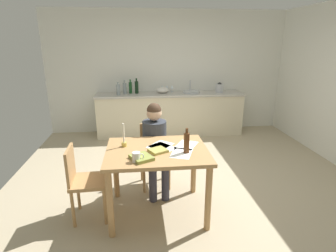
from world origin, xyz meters
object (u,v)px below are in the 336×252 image
Objects in this scene: sink_unit at (191,92)px; bottle_wine_red at (130,87)px; person_seated at (155,142)px; wine_glass_back_left at (162,87)px; book_magazine at (142,158)px; wine_glass_by_kettle at (167,87)px; chair_at_table at (154,152)px; wine_glass_near_sink at (172,87)px; bottle_sauce at (137,87)px; wine_bottle_on_table at (187,142)px; dining_table at (157,160)px; stovetop_kettle at (219,88)px; coffee_mug at (137,157)px; candlestick at (124,140)px; bottle_oil at (118,90)px; chair_side_empty at (83,179)px; book_cookery at (158,151)px; bottle_vinegar at (125,88)px; mixing_bowl at (163,90)px.

bottle_wine_red is at bearing 176.76° from sink_unit.
bottle_wine_red is (-0.37, 2.39, 0.35)m from person_seated.
bottle_wine_red is 0.68m from wine_glass_back_left.
wine_glass_by_kettle is at bearing 52.66° from book_magazine.
wine_glass_near_sink reaches higher than chair_at_table.
person_seated is at bearing -81.23° from bottle_wine_red.
sink_unit is 1.17m from bottle_sauce.
wine_bottle_on_table reaches higher than wine_glass_by_kettle.
dining_table is 3.26m from stovetop_kettle.
stovetop_kettle is at bearing 60.58° from coffee_mug.
dining_table is 4.08× the size of wine_bottle_on_table.
candlestick reaches higher than chair_at_table.
bottle_oil is at bearing 106.19° from chair_at_table.
sink_unit is 1.13× the size of bottle_sauce.
dining_table is 7.38× the size of wine_glass_back_left.
wine_glass_by_kettle is at bearing 81.94° from dining_table.
chair_at_table is 5.61× the size of wine_glass_back_left.
bottle_oil is 1.05m from wine_glass_by_kettle.
wine_glass_back_left is (0.68, 0.07, -0.02)m from bottle_wine_red.
sink_unit is at bearing -20.09° from wine_glass_near_sink.
wine_bottle_on_table is at bearing -92.07° from wine_glass_by_kettle.
coffee_mug is at bearing -127.64° from dining_table.
chair_side_empty is 3.05m from bottle_sauce.
book_magazine is 3.32m from wine_glass_near_sink.
dining_table is at bearing 158.97° from wine_bottle_on_table.
dining_table is 4.12× the size of candlestick.
wine_glass_near_sink is at bearing 79.88° from dining_table.
stovetop_kettle is (2.15, 0.09, -0.01)m from bottle_oil.
wine_glass_near_sink is at bearing 11.78° from bottle_oil.
book_cookery is at bearing -99.78° from wine_glass_near_sink.
bottle_wine_red is (0.24, 0.16, 0.01)m from bottle_oil.
coffee_mug is at bearing -105.96° from person_seated.
bottle_vinegar is (-0.48, 2.21, 0.53)m from chair_at_table.
bottle_sauce is at bearing 176.83° from sink_unit.
book_cookery is 0.61× the size of bottle_wine_red.
chair_side_empty is (-0.84, -0.56, -0.20)m from person_seated.
person_seated is 2.42m from bottle_sauce.
bottle_wine_red reaches higher than chair_at_table.
chair_side_empty is 3.36m from wine_glass_near_sink.
wine_glass_near_sink is 0.11m from wine_glass_by_kettle.
wine_glass_near_sink is 1.00× the size of wine_glass_back_left.
bottle_sauce is 2.06× the size of wine_glass_near_sink.
dining_table is at bearing -80.75° from bottle_vinegar.
wine_bottle_on_table is 3.13m from wine_glass_by_kettle.
chair_at_table is at bearing -84.14° from bottle_sauce.
wine_glass_back_left is at bearing 69.15° from chair_side_empty.
chair_at_table and chair_side_empty have the same top height.
chair_side_empty is 3.13× the size of bottle_vinegar.
book_cookery is (0.23, 0.23, -0.04)m from coffee_mug.
wine_glass_back_left is at bearing 90.14° from mixing_bowl.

